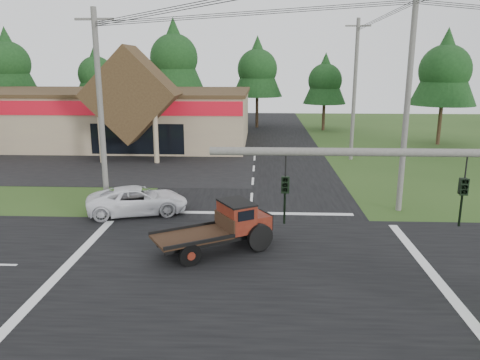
{
  "coord_description": "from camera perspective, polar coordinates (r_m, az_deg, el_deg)",
  "views": [
    {
      "loc": [
        0.5,
        -16.56,
        7.66
      ],
      "look_at": [
        -0.48,
        5.49,
        2.2
      ],
      "focal_mm": 35.0,
      "sensor_mm": 36.0,
      "label": 1
    }
  ],
  "objects": [
    {
      "name": "ground",
      "position": [
        18.25,
        0.76,
        -10.92
      ],
      "size": [
        120.0,
        120.0,
        0.0
      ],
      "primitive_type": "plane",
      "color": "#294619",
      "rests_on": "ground"
    },
    {
      "name": "road_ns",
      "position": [
        18.25,
        0.76,
        -10.89
      ],
      "size": [
        12.0,
        120.0,
        0.02
      ],
      "primitive_type": "cube",
      "color": "black",
      "rests_on": "ground"
    },
    {
      "name": "road_ew",
      "position": [
        18.25,
        0.76,
        -10.88
      ],
      "size": [
        120.0,
        12.0,
        0.02
      ],
      "primitive_type": "cube",
      "color": "black",
      "rests_on": "ground"
    },
    {
      "name": "parking_apron",
      "position": [
        39.16,
        -19.24,
        1.85
      ],
      "size": [
        28.0,
        14.0,
        0.02
      ],
      "primitive_type": "cube",
      "color": "black",
      "rests_on": "ground"
    },
    {
      "name": "cvs_building",
      "position": [
        49.14,
        -16.87,
        7.6
      ],
      "size": [
        30.4,
        18.2,
        9.19
      ],
      "color": "tan",
      "rests_on": "ground"
    },
    {
      "name": "utility_pole_nw",
      "position": [
        26.09,
        -16.65,
        8.32
      ],
      "size": [
        2.0,
        0.3,
        10.5
      ],
      "color": "#595651",
      "rests_on": "ground"
    },
    {
      "name": "utility_pole_ne",
      "position": [
        25.74,
        19.75,
        9.15
      ],
      "size": [
        2.0,
        0.3,
        11.5
      ],
      "color": "#595651",
      "rests_on": "ground"
    },
    {
      "name": "utility_pole_n",
      "position": [
        39.33,
        13.79,
        10.7
      ],
      "size": [
        2.0,
        0.3,
        11.2
      ],
      "color": "#595651",
      "rests_on": "ground"
    },
    {
      "name": "tree_row_a",
      "position": [
        64.26,
        -26.49,
        12.82
      ],
      "size": [
        6.72,
        6.72,
        12.12
      ],
      "color": "#332316",
      "rests_on": "ground"
    },
    {
      "name": "tree_row_b",
      "position": [
        62.05,
        -17.15,
        12.41
      ],
      "size": [
        5.6,
        5.6,
        10.1
      ],
      "color": "#332316",
      "rests_on": "ground"
    },
    {
      "name": "tree_row_c",
      "position": [
        58.52,
        -8.05,
        14.79
      ],
      "size": [
        7.28,
        7.28,
        13.13
      ],
      "color": "#332316",
      "rests_on": "ground"
    },
    {
      "name": "tree_row_d",
      "position": [
        58.56,
        2.13,
        13.6
      ],
      "size": [
        6.16,
        6.16,
        11.11
      ],
      "color": "#332316",
      "rests_on": "ground"
    },
    {
      "name": "tree_row_e",
      "position": [
        57.08,
        10.34,
        12.03
      ],
      "size": [
        5.04,
        5.04,
        9.09
      ],
      "color": "#332316",
      "rests_on": "ground"
    },
    {
      "name": "tree_side_ne",
      "position": [
        49.74,
        23.74,
        12.42
      ],
      "size": [
        6.16,
        6.16,
        11.11
      ],
      "color": "#332316",
      "rests_on": "ground"
    },
    {
      "name": "antique_flatbed_truck",
      "position": [
        19.53,
        -3.06,
        -5.9
      ],
      "size": [
        5.31,
        4.22,
        2.11
      ],
      "primitive_type": null,
      "rotation": [
        0.0,
        0.0,
        -1.04
      ],
      "color": "#4E130B",
      "rests_on": "ground"
    },
    {
      "name": "white_pickup",
      "position": [
        25.19,
        -12.36,
        -2.44
      ],
      "size": [
        5.61,
        3.65,
        1.44
      ],
      "primitive_type": "imported",
      "rotation": [
        0.0,
        0.0,
        1.83
      ],
      "color": "white",
      "rests_on": "ground"
    }
  ]
}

